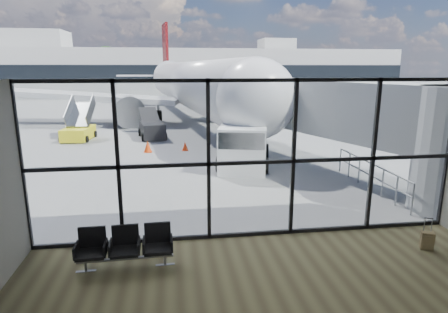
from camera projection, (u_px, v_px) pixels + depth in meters
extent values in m
plane|color=slate|center=(188.00, 105.00, 49.42)|extent=(220.00, 220.00, 0.00)
cube|color=silver|center=(306.00, 85.00, 5.99)|extent=(12.00, 8.00, 0.02)
cube|color=white|center=(252.00, 161.00, 10.37)|extent=(12.00, 0.04, 4.50)
cube|color=black|center=(250.00, 234.00, 10.87)|extent=(12.00, 0.12, 0.10)
cube|color=black|center=(251.00, 162.00, 10.38)|extent=(12.00, 0.12, 0.10)
cube|color=black|center=(253.00, 80.00, 9.86)|extent=(12.00, 0.12, 0.10)
cube|color=black|center=(22.00, 169.00, 9.55)|extent=(0.10, 0.12, 4.50)
cube|color=black|center=(118.00, 165.00, 9.88)|extent=(0.10, 0.12, 4.50)
cube|color=black|center=(208.00, 162.00, 10.20)|extent=(0.10, 0.12, 4.50)
cube|color=black|center=(293.00, 159.00, 10.53)|extent=(0.10, 0.12, 4.50)
cube|color=black|center=(373.00, 157.00, 10.85)|extent=(0.10, 0.12, 4.50)
cube|color=black|center=(448.00, 154.00, 11.18)|extent=(0.10, 0.12, 4.50)
cube|color=#959799|center=(308.00, 104.00, 18.52)|extent=(7.45, 14.81, 2.40)
cube|color=#959799|center=(232.00, 95.00, 24.90)|extent=(2.60, 2.20, 2.60)
cylinder|color=gray|center=(220.00, 126.00, 25.28)|extent=(0.20, 0.20, 1.80)
cylinder|color=gray|center=(244.00, 126.00, 25.49)|extent=(0.20, 0.20, 1.80)
cylinder|color=black|center=(232.00, 135.00, 25.54)|extent=(1.80, 0.56, 0.56)
cylinder|color=gray|center=(412.00, 199.00, 12.29)|extent=(0.06, 0.06, 1.10)
cylinder|color=gray|center=(396.00, 191.00, 13.16)|extent=(0.06, 0.06, 1.10)
cylinder|color=gray|center=(382.00, 183.00, 14.02)|extent=(0.06, 0.06, 1.10)
cylinder|color=gray|center=(370.00, 176.00, 14.89)|extent=(0.06, 0.06, 1.10)
cylinder|color=gray|center=(359.00, 170.00, 15.76)|extent=(0.06, 0.06, 1.10)
cylinder|color=gray|center=(349.00, 165.00, 16.62)|extent=(0.06, 0.06, 1.10)
cylinder|color=gray|center=(340.00, 160.00, 17.49)|extent=(0.06, 0.06, 1.10)
cylinder|color=gray|center=(371.00, 163.00, 14.77)|extent=(0.06, 5.40, 0.06)
cylinder|color=gray|center=(370.00, 175.00, 14.88)|extent=(0.06, 5.40, 0.06)
cube|color=#A8A9A4|center=(182.00, 72.00, 69.68)|extent=(80.00, 12.00, 8.00)
cube|color=black|center=(183.00, 72.00, 63.81)|extent=(80.00, 0.20, 2.40)
cube|color=#A8A9A4|center=(37.00, 40.00, 65.02)|extent=(10.00, 8.00, 3.00)
cube|color=#A8A9A4|center=(276.00, 45.00, 70.96)|extent=(6.00, 6.00, 2.00)
cylinder|color=#382619|center=(16.00, 83.00, 75.37)|extent=(0.50, 0.50, 3.42)
sphere|color=black|center=(13.00, 62.00, 74.40)|extent=(6.27, 6.27, 6.27)
cylinder|color=#382619|center=(48.00, 85.00, 76.27)|extent=(0.50, 0.50, 2.70)
sphere|color=black|center=(46.00, 68.00, 75.50)|extent=(4.95, 4.95, 4.95)
cylinder|color=#382619|center=(78.00, 84.00, 77.04)|extent=(0.50, 0.50, 3.06)
sphere|color=black|center=(77.00, 65.00, 76.17)|extent=(5.61, 5.61, 5.61)
cylinder|color=#382619|center=(108.00, 83.00, 77.81)|extent=(0.50, 0.50, 3.42)
sphere|color=black|center=(107.00, 62.00, 76.84)|extent=(6.27, 6.27, 6.27)
cube|color=gray|center=(126.00, 259.00, 9.05)|extent=(2.30, 0.14, 0.04)
cube|color=black|center=(91.00, 254.00, 8.88)|extent=(0.66, 0.62, 0.08)
cube|color=black|center=(93.00, 238.00, 9.10)|extent=(0.65, 0.09, 0.57)
cube|color=black|center=(125.00, 251.00, 9.01)|extent=(0.66, 0.62, 0.08)
cube|color=black|center=(126.00, 235.00, 9.22)|extent=(0.65, 0.09, 0.57)
cube|color=black|center=(158.00, 249.00, 9.13)|extent=(0.66, 0.62, 0.08)
cube|color=black|center=(158.00, 233.00, 9.35)|extent=(0.65, 0.09, 0.57)
cylinder|color=gray|center=(86.00, 267.00, 8.93)|extent=(0.06, 0.06, 0.26)
cylinder|color=gray|center=(165.00, 260.00, 9.23)|extent=(0.06, 0.06, 0.26)
cube|color=olive|center=(427.00, 241.00, 9.99)|extent=(0.37, 0.30, 0.48)
cube|color=olive|center=(428.00, 242.00, 9.89)|extent=(0.26, 0.13, 0.36)
cylinder|color=gray|center=(424.00, 225.00, 10.00)|extent=(0.02, 0.02, 0.40)
cylinder|color=gray|center=(432.00, 225.00, 9.96)|extent=(0.02, 0.02, 0.40)
cube|color=black|center=(429.00, 218.00, 9.94)|extent=(0.21, 0.10, 0.02)
cylinder|color=black|center=(421.00, 247.00, 10.15)|extent=(0.04, 0.06, 0.05)
cylinder|color=black|center=(429.00, 247.00, 10.11)|extent=(0.04, 0.06, 0.05)
cylinder|color=silver|center=(192.00, 85.00, 33.65)|extent=(8.28, 33.01, 4.04)
sphere|color=silver|center=(255.00, 99.00, 18.29)|extent=(4.04, 4.04, 4.04)
cone|color=silver|center=(166.00, 76.00, 51.48)|extent=(4.86, 7.02, 4.04)
cube|color=black|center=(251.00, 87.00, 18.78)|extent=(2.55, 1.61, 0.55)
cube|color=silver|center=(85.00, 96.00, 32.47)|extent=(16.78, 6.64, 1.29)
cylinder|color=black|center=(129.00, 110.00, 31.61)|extent=(2.76, 3.98, 2.29)
cube|color=silver|center=(141.00, 76.00, 50.04)|extent=(6.14, 2.43, 0.20)
cube|color=silver|center=(282.00, 92.00, 37.30)|extent=(16.38, 10.40, 1.29)
cylinder|color=black|center=(256.00, 106.00, 34.57)|extent=(2.76, 3.98, 2.29)
cube|color=silver|center=(192.00, 75.00, 51.85)|extent=(6.32, 3.86, 0.20)
cube|color=#5F0D0F|center=(165.00, 49.00, 50.65)|extent=(0.87, 4.16, 6.55)
cylinder|color=gray|center=(241.00, 141.00, 20.92)|extent=(0.22, 0.22, 1.53)
cylinder|color=black|center=(241.00, 148.00, 21.01)|extent=(0.37, 0.79, 0.76)
cylinder|color=black|center=(159.00, 116.00, 34.01)|extent=(0.62, 1.10, 1.05)
cylinder|color=black|center=(224.00, 114.00, 35.60)|extent=(0.62, 1.10, 1.05)
cube|color=white|center=(245.00, 143.00, 18.68)|extent=(3.31, 5.31, 2.14)
cube|color=black|center=(242.00, 139.00, 16.79)|extent=(2.29, 1.76, 0.75)
cylinder|color=black|center=(219.00, 164.00, 17.41)|extent=(0.45, 0.79, 0.75)
cylinder|color=black|center=(266.00, 166.00, 17.17)|extent=(0.45, 0.79, 0.75)
cylinder|color=black|center=(227.00, 150.00, 20.52)|extent=(0.45, 0.79, 0.75)
cylinder|color=black|center=(266.00, 151.00, 20.28)|extent=(0.45, 0.79, 0.75)
cube|color=black|center=(152.00, 130.00, 25.85)|extent=(1.98, 3.34, 1.04)
cube|color=black|center=(149.00, 116.00, 26.83)|extent=(1.68, 2.78, 1.08)
cylinder|color=black|center=(143.00, 137.00, 24.74)|extent=(0.30, 0.55, 0.52)
cylinder|color=black|center=(165.00, 136.00, 25.18)|extent=(0.30, 0.55, 0.52)
cylinder|color=black|center=(140.00, 132.00, 26.67)|extent=(0.30, 0.55, 0.52)
cylinder|color=black|center=(161.00, 131.00, 27.11)|extent=(0.30, 0.55, 0.52)
cube|color=yellow|center=(78.00, 133.00, 25.22)|extent=(1.82, 2.92, 0.80)
cube|color=gray|center=(81.00, 115.00, 25.73)|extent=(1.58, 2.38, 1.48)
cylinder|color=black|center=(61.00, 139.00, 24.25)|extent=(0.23, 0.46, 0.44)
cylinder|color=black|center=(86.00, 139.00, 24.35)|extent=(0.23, 0.46, 0.44)
cylinder|color=black|center=(72.00, 134.00, 26.20)|extent=(0.23, 0.46, 0.44)
cylinder|color=black|center=(95.00, 134.00, 26.29)|extent=(0.23, 0.46, 0.44)
cube|color=red|center=(148.00, 152.00, 21.64)|extent=(0.47, 0.47, 0.03)
cone|color=red|center=(148.00, 146.00, 21.57)|extent=(0.44, 0.44, 0.67)
cube|color=#FF3A0D|center=(185.00, 150.00, 22.09)|extent=(0.37, 0.37, 0.03)
cone|color=#FF3A0D|center=(185.00, 146.00, 22.03)|extent=(0.35, 0.35, 0.53)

